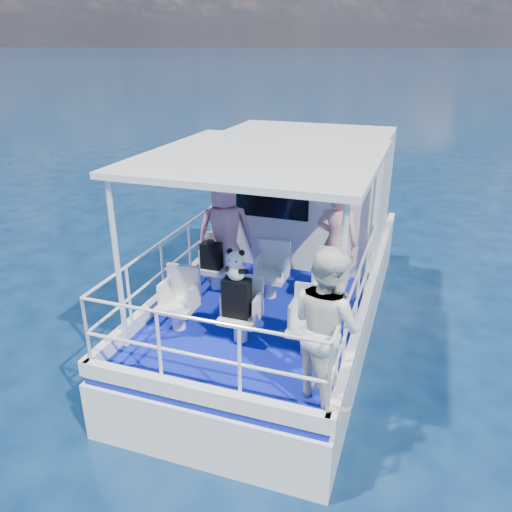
{
  "coord_description": "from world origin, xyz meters",
  "views": [
    {
      "loc": [
        2.02,
        -6.35,
        4.48
      ],
      "look_at": [
        -0.03,
        -0.4,
        1.81
      ],
      "focal_mm": 35.0,
      "sensor_mm": 36.0,
      "label": 1
    }
  ],
  "objects": [
    {
      "name": "ground",
      "position": [
        0.0,
        0.0,
        0.0
      ],
      "size": [
        2000.0,
        2000.0,
        0.0
      ],
      "primitive_type": "plane",
      "color": "#081C3E",
      "rests_on": "ground"
    },
    {
      "name": "hull",
      "position": [
        0.0,
        1.0,
        0.0
      ],
      "size": [
        3.0,
        7.0,
        1.6
      ],
      "primitive_type": "cube",
      "color": "white",
      "rests_on": "ground"
    },
    {
      "name": "deck",
      "position": [
        0.0,
        1.0,
        0.85
      ],
      "size": [
        2.9,
        6.9,
        0.1
      ],
      "primitive_type": "cube",
      "color": "#0B159C",
      "rests_on": "hull"
    },
    {
      "name": "cabin",
      "position": [
        0.0,
        2.3,
        2.0
      ],
      "size": [
        2.85,
        2.0,
        2.2
      ],
      "primitive_type": "cube",
      "color": "white",
      "rests_on": "deck"
    },
    {
      "name": "canopy",
      "position": [
        0.0,
        -0.2,
        3.14
      ],
      "size": [
        3.0,
        3.2,
        0.08
      ],
      "primitive_type": "cube",
      "color": "white",
      "rests_on": "cabin"
    },
    {
      "name": "canopy_posts",
      "position": [
        0.0,
        -0.25,
        2.0
      ],
      "size": [
        2.77,
        2.97,
        2.2
      ],
      "color": "white",
      "rests_on": "deck"
    },
    {
      "name": "railings",
      "position": [
        0.0,
        -0.58,
        1.4
      ],
      "size": [
        2.84,
        3.59,
        1.0
      ],
      "primitive_type": null,
      "color": "white",
      "rests_on": "deck"
    },
    {
      "name": "seat_port_fwd",
      "position": [
        -0.9,
        0.2,
        1.09
      ],
      "size": [
        0.48,
        0.46,
        0.38
      ],
      "primitive_type": "cube",
      "color": "silver",
      "rests_on": "deck"
    },
    {
      "name": "seat_center_fwd",
      "position": [
        0.0,
        0.2,
        1.09
      ],
      "size": [
        0.48,
        0.46,
        0.38
      ],
      "primitive_type": "cube",
      "color": "silver",
      "rests_on": "deck"
    },
    {
      "name": "seat_stbd_fwd",
      "position": [
        0.9,
        0.2,
        1.09
      ],
      "size": [
        0.48,
        0.46,
        0.38
      ],
      "primitive_type": "cube",
      "color": "silver",
      "rests_on": "deck"
    },
    {
      "name": "seat_port_aft",
      "position": [
        -0.9,
        -1.1,
        1.09
      ],
      "size": [
        0.48,
        0.46,
        0.38
      ],
      "primitive_type": "cube",
      "color": "silver",
      "rests_on": "deck"
    },
    {
      "name": "seat_center_aft",
      "position": [
        0.0,
        -1.1,
        1.09
      ],
      "size": [
        0.48,
        0.46,
        0.38
      ],
      "primitive_type": "cube",
      "color": "silver",
      "rests_on": "deck"
    },
    {
      "name": "seat_stbd_aft",
      "position": [
        0.9,
        -1.1,
        1.09
      ],
      "size": [
        0.48,
        0.46,
        0.38
      ],
      "primitive_type": "cube",
      "color": "silver",
      "rests_on": "deck"
    },
    {
      "name": "passenger_port_fwd",
      "position": [
        -0.83,
        0.44,
        1.78
      ],
      "size": [
        0.79,
        0.69,
        1.76
      ],
      "primitive_type": "imported",
      "rotation": [
        0.0,
        0.0,
        3.54
      ],
      "color": "#CD8494",
      "rests_on": "deck"
    },
    {
      "name": "passenger_stbd_fwd",
      "position": [
        0.91,
        0.6,
        1.76
      ],
      "size": [
        0.66,
        0.47,
        1.72
      ],
      "primitive_type": "imported",
      "rotation": [
        0.0,
        0.0,
        3.05
      ],
      "color": "pink",
      "rests_on": "deck"
    },
    {
      "name": "passenger_stbd_aft",
      "position": [
        1.25,
        -1.84,
        1.78
      ],
      "size": [
        1.08,
        1.06,
        1.76
      ],
      "primitive_type": "imported",
      "rotation": [
        0.0,
        0.0,
        2.42
      ],
      "color": "white",
      "rests_on": "deck"
    },
    {
      "name": "backpack_port",
      "position": [
        -0.93,
        0.12,
        1.48
      ],
      "size": [
        0.31,
        0.18,
        0.41
      ],
      "primitive_type": "cube",
      "color": "black",
      "rests_on": "seat_port_fwd"
    },
    {
      "name": "backpack_center",
      "position": [
        -0.03,
        -1.14,
        1.54
      ],
      "size": [
        0.34,
        0.19,
        0.51
      ],
      "primitive_type": "cube",
      "color": "black",
      "rests_on": "seat_center_aft"
    },
    {
      "name": "compact_camera",
      "position": [
        -0.93,
        0.11,
        1.72
      ],
      "size": [
        0.1,
        0.06,
        0.06
      ],
      "primitive_type": "cube",
      "color": "black",
      "rests_on": "backpack_port"
    },
    {
      "name": "panda",
      "position": [
        -0.03,
        -1.14,
        1.99
      ],
      "size": [
        0.26,
        0.22,
        0.4
      ],
      "primitive_type": null,
      "color": "white",
      "rests_on": "backpack_center"
    }
  ]
}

